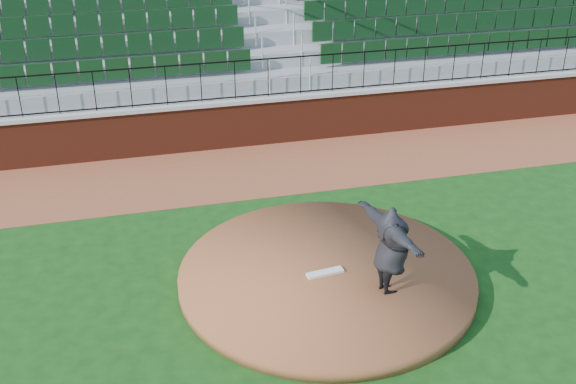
# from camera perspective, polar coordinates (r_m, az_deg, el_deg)

# --- Properties ---
(ground) EXTENTS (90.00, 90.00, 0.00)m
(ground) POSITION_cam_1_polar(r_m,az_deg,el_deg) (12.81, 1.67, -8.16)
(ground) COLOR #123E11
(ground) RESTS_ON ground
(warning_track) EXTENTS (34.00, 3.20, 0.01)m
(warning_track) POSITION_cam_1_polar(r_m,az_deg,el_deg) (17.37, -3.18, 1.84)
(warning_track) COLOR brown
(warning_track) RESTS_ON ground
(field_wall) EXTENTS (34.00, 0.35, 1.20)m
(field_wall) POSITION_cam_1_polar(r_m,az_deg,el_deg) (18.59, -4.21, 5.53)
(field_wall) COLOR maroon
(field_wall) RESTS_ON ground
(wall_cap) EXTENTS (34.00, 0.45, 0.10)m
(wall_cap) POSITION_cam_1_polar(r_m,az_deg,el_deg) (18.36, -4.28, 7.41)
(wall_cap) COLOR #B7B7B7
(wall_cap) RESTS_ON field_wall
(wall_railing) EXTENTS (34.00, 0.05, 1.00)m
(wall_railing) POSITION_cam_1_polar(r_m,az_deg,el_deg) (18.18, -4.34, 9.05)
(wall_railing) COLOR black
(wall_railing) RESTS_ON wall_cap
(seating_stands) EXTENTS (34.00, 5.10, 4.60)m
(seating_stands) POSITION_cam_1_polar(r_m,az_deg,el_deg) (20.63, -5.79, 12.60)
(seating_stands) COLOR gray
(seating_stands) RESTS_ON ground
(pitchers_mound) EXTENTS (5.44, 5.44, 0.25)m
(pitchers_mound) POSITION_cam_1_polar(r_m,az_deg,el_deg) (13.03, 3.14, -6.85)
(pitchers_mound) COLOR brown
(pitchers_mound) RESTS_ON ground
(pitching_rubber) EXTENTS (0.70, 0.26, 0.05)m
(pitching_rubber) POSITION_cam_1_polar(r_m,az_deg,el_deg) (12.86, 3.04, -6.57)
(pitching_rubber) COLOR white
(pitching_rubber) RESTS_ON pitchers_mound
(pitcher) EXTENTS (0.85, 2.11, 1.67)m
(pitcher) POSITION_cam_1_polar(r_m,az_deg,el_deg) (12.08, 8.39, -4.67)
(pitcher) COLOR black
(pitcher) RESTS_ON pitchers_mound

